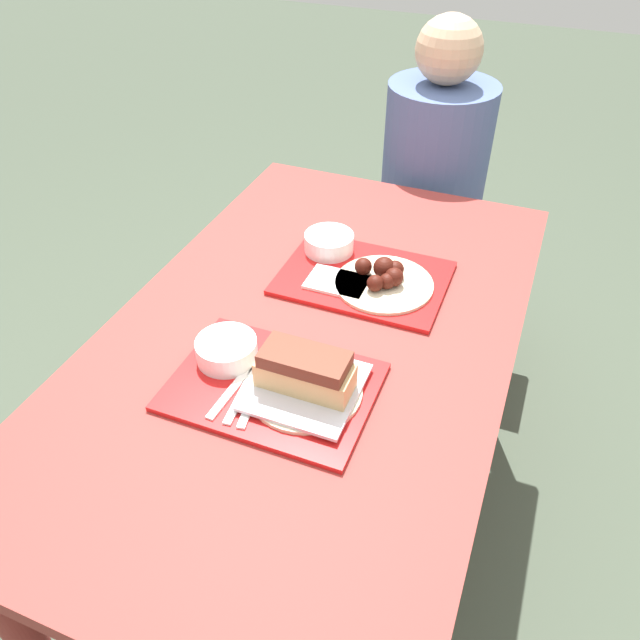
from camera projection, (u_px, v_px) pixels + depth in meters
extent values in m
plane|color=#424C3D|center=(313.00, 529.00, 1.85)|extent=(12.00, 12.00, 0.00)
cube|color=maroon|center=(310.00, 337.00, 1.37)|extent=(0.86, 1.45, 0.04)
cylinder|color=maroon|center=(23.00, 632.00, 1.26)|extent=(0.07, 0.07, 0.74)
cylinder|color=maroon|center=(284.00, 283.00, 2.18)|extent=(0.07, 0.07, 0.74)
cylinder|color=maroon|center=(496.00, 334.00, 1.97)|extent=(0.07, 0.07, 0.74)
cube|color=maroon|center=(411.00, 242.00, 2.24)|extent=(0.81, 0.28, 0.04)
cylinder|color=maroon|center=(322.00, 275.00, 2.49)|extent=(0.06, 0.06, 0.43)
cylinder|color=maroon|center=(497.00, 315.00, 2.29)|extent=(0.06, 0.06, 0.43)
cube|color=red|center=(274.00, 387.00, 1.21)|extent=(0.39, 0.29, 0.01)
cube|color=red|center=(363.00, 278.00, 1.50)|extent=(0.39, 0.29, 0.01)
cylinder|color=white|center=(227.00, 350.00, 1.25)|extent=(0.12, 0.12, 0.05)
cylinder|color=beige|center=(226.00, 344.00, 1.24)|extent=(0.11, 0.11, 0.01)
cylinder|color=beige|center=(305.00, 390.00, 1.19)|extent=(0.22, 0.22, 0.01)
cube|color=silver|center=(305.00, 387.00, 1.19)|extent=(0.20, 0.20, 0.01)
cube|color=#DBB275|center=(305.00, 375.00, 1.17)|extent=(0.18, 0.08, 0.05)
cube|color=brown|center=(305.00, 360.00, 1.14)|extent=(0.16, 0.08, 0.03)
cube|color=white|center=(243.00, 392.00, 1.19)|extent=(0.03, 0.17, 0.00)
cube|color=white|center=(254.00, 395.00, 1.18)|extent=(0.05, 0.17, 0.00)
cube|color=white|center=(233.00, 389.00, 1.20)|extent=(0.03, 0.17, 0.00)
cube|color=#3F3F47|center=(289.00, 363.00, 1.25)|extent=(0.04, 0.03, 0.01)
cylinder|color=white|center=(329.00, 243.00, 1.56)|extent=(0.12, 0.12, 0.05)
cylinder|color=beige|center=(329.00, 237.00, 1.55)|extent=(0.11, 0.11, 0.01)
cylinder|color=beige|center=(384.00, 284.00, 1.46)|extent=(0.23, 0.23, 0.01)
sphere|color=#42140C|center=(394.00, 277.00, 1.44)|extent=(0.04, 0.04, 0.04)
sphere|color=#42140C|center=(395.00, 269.00, 1.46)|extent=(0.04, 0.04, 0.04)
sphere|color=#42140C|center=(384.00, 268.00, 1.46)|extent=(0.05, 0.05, 0.05)
sphere|color=#42140C|center=(363.00, 266.00, 1.47)|extent=(0.04, 0.04, 0.04)
sphere|color=#42140C|center=(375.00, 283.00, 1.42)|extent=(0.04, 0.04, 0.04)
sphere|color=#42140C|center=(387.00, 281.00, 1.43)|extent=(0.04, 0.04, 0.04)
cube|color=white|center=(336.00, 282.00, 1.47)|extent=(0.14, 0.10, 0.01)
cylinder|color=#4C6093|center=(434.00, 169.00, 2.04)|extent=(0.34, 0.34, 0.55)
sphere|color=tan|center=(449.00, 50.00, 1.80)|extent=(0.20, 0.20, 0.20)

